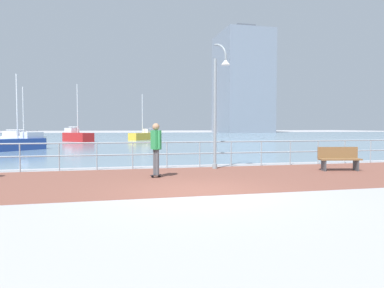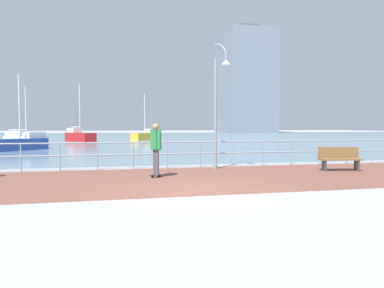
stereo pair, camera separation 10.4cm
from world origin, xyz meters
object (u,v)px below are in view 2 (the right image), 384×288
(lamppost, at_px, (219,100))
(park_bench, at_px, (340,159))
(skateboarder, at_px, (156,145))
(sailboat_gray, at_px, (25,139))
(sailboat_navy, at_px, (22,143))
(sailboat_teal, at_px, (79,136))
(sailboat_white, at_px, (145,135))

(lamppost, xyz_separation_m, park_bench, (4.44, -1.60, -2.32))
(skateboarder, xyz_separation_m, sailboat_gray, (-9.68, 24.78, -0.58))
(sailboat_navy, height_order, sailboat_teal, sailboat_teal)
(sailboat_white, bearing_deg, lamppost, -90.00)
(skateboarder, bearing_deg, sailboat_gray, 111.34)
(sailboat_navy, relative_size, sailboat_teal, 0.83)
(sailboat_navy, distance_m, sailboat_teal, 15.35)
(sailboat_gray, relative_size, sailboat_teal, 0.83)
(park_bench, bearing_deg, lamppost, 160.24)
(park_bench, height_order, sailboat_gray, sailboat_gray)
(lamppost, bearing_deg, sailboat_teal, 105.17)
(skateboarder, height_order, sailboat_white, sailboat_white)
(lamppost, relative_size, sailboat_white, 0.85)
(lamppost, distance_m, sailboat_gray, 26.21)
(sailboat_teal, height_order, sailboat_white, sailboat_teal)
(park_bench, bearing_deg, sailboat_teal, 111.83)
(sailboat_navy, bearing_deg, lamppost, -53.23)
(sailboat_white, bearing_deg, sailboat_gray, -141.83)
(skateboarder, relative_size, sailboat_navy, 0.33)
(lamppost, relative_size, park_bench, 3.05)
(sailboat_gray, relative_size, sailboat_navy, 1.00)
(park_bench, height_order, sailboat_teal, sailboat_teal)
(park_bench, relative_size, sailboat_white, 0.28)
(sailboat_gray, bearing_deg, sailboat_navy, -78.62)
(park_bench, relative_size, sailboat_gray, 0.30)
(park_bench, bearing_deg, sailboat_navy, 133.58)
(skateboarder, relative_size, sailboat_teal, 0.28)
(lamppost, relative_size, sailboat_gray, 0.91)
(sailboat_gray, bearing_deg, sailboat_teal, 55.34)
(skateboarder, distance_m, park_bench, 7.22)
(lamppost, height_order, sailboat_navy, sailboat_navy)
(park_bench, xyz_separation_m, sailboat_gray, (-16.87, 24.55, 0.05))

